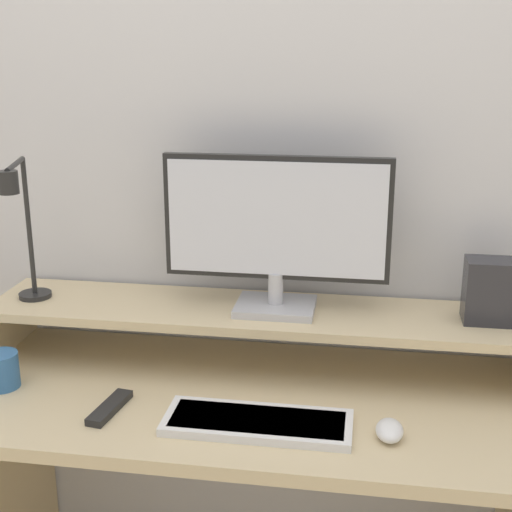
{
  "coord_description": "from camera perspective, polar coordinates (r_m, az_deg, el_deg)",
  "views": [
    {
      "loc": [
        0.25,
        -1.13,
        1.47
      ],
      "look_at": [
        0.02,
        0.32,
        1.03
      ],
      "focal_mm": 50.0,
      "sensor_mm": 36.0,
      "label": 1
    }
  ],
  "objects": [
    {
      "name": "monitor_shelf",
      "position": [
        1.73,
        0.11,
        -4.87
      ],
      "size": [
        1.31,
        0.26,
        0.15
      ],
      "color": "beige",
      "rests_on": "desk"
    },
    {
      "name": "desk",
      "position": [
        1.73,
        -0.76,
        -16.74
      ],
      "size": [
        1.31,
        0.58,
        0.71
      ],
      "color": "beige",
      "rests_on": "ground_plane"
    },
    {
      "name": "monitor",
      "position": [
        1.65,
        1.63,
        2.2
      ],
      "size": [
        0.53,
        0.15,
        0.37
      ],
      "color": "#BCBCC1",
      "rests_on": "monitor_shelf"
    },
    {
      "name": "router_dock",
      "position": [
        1.7,
        18.61,
        -2.69
      ],
      "size": [
        0.14,
        0.09,
        0.15
      ],
      "color": "#28282D",
      "rests_on": "monitor_shelf"
    },
    {
      "name": "wall_back",
      "position": [
        1.78,
        0.97,
        9.62
      ],
      "size": [
        6.0,
        0.05,
        2.5
      ],
      "color": "silver",
      "rests_on": "ground_plane"
    },
    {
      "name": "keyboard",
      "position": [
        1.5,
        0.13,
        -13.15
      ],
      "size": [
        0.39,
        0.15,
        0.02
      ],
      "color": "white",
      "rests_on": "desk"
    },
    {
      "name": "mug",
      "position": [
        1.75,
        -19.72,
        -8.6
      ],
      "size": [
        0.08,
        0.08,
        0.08
      ],
      "color": "#33669E",
      "rests_on": "desk"
    },
    {
      "name": "remote_control",
      "position": [
        1.59,
        -11.62,
        -11.8
      ],
      "size": [
        0.06,
        0.15,
        0.02
      ],
      "color": "black",
      "rests_on": "desk"
    },
    {
      "name": "mouse",
      "position": [
        1.49,
        10.63,
        -13.56
      ],
      "size": [
        0.06,
        0.08,
        0.03
      ],
      "color": "white",
      "rests_on": "desk"
    },
    {
      "name": "desk_lamp",
      "position": [
        1.75,
        -18.18,
        2.12
      ],
      "size": [
        0.11,
        0.23,
        0.36
      ],
      "color": "black",
      "rests_on": "monitor_shelf"
    }
  ]
}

